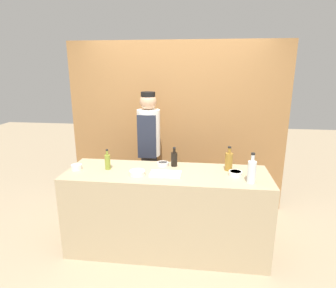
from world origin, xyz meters
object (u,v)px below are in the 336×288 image
bottle_vinegar (229,161)px  cutting_board (165,174)px  sauce_bowl_orange (235,173)px  bottle_oil (108,161)px  sauce_bowl_yellow (137,172)px  chef_center (149,149)px  sauce_bowl_purple (163,164)px  bottle_soy (174,159)px  sauce_bowl_green (77,167)px  bottle_clear (252,171)px

bottle_vinegar → cutting_board: bearing=-161.9°
sauce_bowl_orange → bottle_oil: bearing=178.9°
bottle_oil → cutting_board: bearing=-7.9°
sauce_bowl_yellow → chef_center: chef_center is taller
sauce_bowl_purple → bottle_soy: 0.15m
sauce_bowl_yellow → sauce_bowl_orange: same height
cutting_board → bottle_vinegar: 0.72m
sauce_bowl_orange → chef_center: bearing=144.1°
cutting_board → bottle_oil: 0.67m
sauce_bowl_green → bottle_oil: bearing=8.5°
bottle_soy → sauce_bowl_green: bearing=-167.1°
bottle_oil → bottle_clear: bearing=-7.5°
sauce_bowl_purple → bottle_oil: bearing=-162.2°
bottle_oil → chef_center: size_ratio=0.13×
bottle_oil → sauce_bowl_green: bearing=-171.5°
bottle_oil → bottle_soy: size_ratio=1.03×
cutting_board → chef_center: bearing=111.7°
bottle_vinegar → bottle_soy: size_ratio=1.22×
cutting_board → chef_center: size_ratio=0.19×
sauce_bowl_purple → bottle_soy: bearing=1.5°
sauce_bowl_orange → bottle_oil: 1.40m
sauce_bowl_yellow → sauce_bowl_purple: 0.40m
sauce_bowl_orange → bottle_vinegar: size_ratio=0.52×
sauce_bowl_orange → cutting_board: sauce_bowl_orange is taller
chef_center → bottle_clear: bearing=-38.3°
sauce_bowl_green → bottle_soy: bearing=12.9°
sauce_bowl_yellow → sauce_bowl_purple: (0.23, 0.32, -0.00)m
cutting_board → sauce_bowl_orange: bearing=5.1°
sauce_bowl_purple → bottle_oil: 0.63m
bottle_oil → bottle_vinegar: bottle_vinegar is taller
sauce_bowl_purple → sauce_bowl_orange: bearing=-15.1°
sauce_bowl_purple → chef_center: chef_center is taller
sauce_bowl_orange → chef_center: (-1.07, 0.78, 0.00)m
bottle_soy → bottle_oil: bearing=-165.0°
sauce_bowl_orange → sauce_bowl_green: bearing=-179.2°
sauce_bowl_purple → bottle_clear: bearing=-22.8°
cutting_board → bottle_vinegar: bottle_vinegar is taller
sauce_bowl_yellow → bottle_soy: 0.49m
sauce_bowl_yellow → sauce_bowl_green: (-0.71, 0.08, 0.00)m
sauce_bowl_purple → bottle_oil: (-0.60, -0.19, 0.07)m
sauce_bowl_green → bottle_soy: bottle_soy is taller
chef_center → sauce_bowl_orange: bearing=-35.9°
sauce_bowl_orange → sauce_bowl_yellow: bearing=-174.2°
sauce_bowl_orange → cutting_board: 0.74m
sauce_bowl_orange → bottle_soy: bottle_soy is taller
cutting_board → bottle_soy: 0.30m
bottle_clear → bottle_vinegar: (-0.19, 0.33, -0.01)m
sauce_bowl_purple → cutting_board: size_ratio=0.41×
sauce_bowl_green → cutting_board: 1.01m
sauce_bowl_purple → bottle_soy: (0.13, 0.00, 0.06)m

